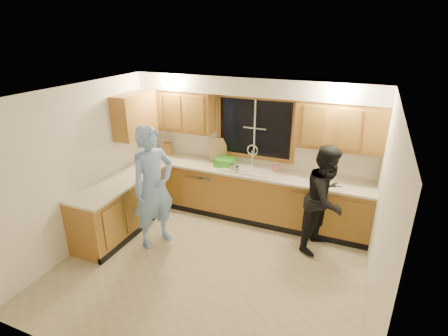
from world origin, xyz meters
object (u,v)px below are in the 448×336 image
(sink, at_px, (248,173))
(stove, at_px, (99,222))
(woman, at_px, (326,199))
(knife_block, at_px, (168,149))
(man, at_px, (153,187))
(bowl, at_px, (317,179))
(dishwasher, at_px, (205,188))
(soap_bottle, at_px, (276,167))
(dish_crate, at_px, (225,162))

(sink, xyz_separation_m, stove, (-1.80, -1.82, -0.41))
(woman, bearing_deg, stove, 132.06)
(knife_block, bearing_deg, man, -101.91)
(stove, height_order, knife_block, knife_block)
(knife_block, xyz_separation_m, bowl, (2.89, -0.13, -0.09))
(dishwasher, relative_size, knife_block, 3.35)
(soap_bottle, bearing_deg, bowl, -8.66)
(woman, bearing_deg, man, 128.72)
(sink, height_order, man, man)
(soap_bottle, bearing_deg, stove, -139.51)
(woman, distance_m, knife_block, 3.17)
(sink, bearing_deg, dish_crate, 178.85)
(sink, height_order, woman, woman)
(stove, xyz_separation_m, woman, (3.19, 1.35, 0.39))
(dishwasher, bearing_deg, man, -99.31)
(soap_bottle, bearing_deg, dish_crate, -174.05)
(stove, height_order, bowl, bowl)
(stove, distance_m, knife_block, 2.04)
(soap_bottle, relative_size, bowl, 0.79)
(stove, relative_size, woman, 0.53)
(woman, bearing_deg, dishwasher, 97.56)
(knife_block, bearing_deg, dish_crate, -40.91)
(sink, relative_size, man, 0.44)
(knife_block, bearing_deg, soap_bottle, -36.12)
(dishwasher, height_order, dish_crate, dish_crate)
(dish_crate, bearing_deg, bowl, -0.48)
(stove, height_order, man, man)
(sink, xyz_separation_m, bowl, (1.17, -0.00, 0.08))
(sink, height_order, bowl, sink)
(dishwasher, bearing_deg, woman, -11.56)
(stove, distance_m, woman, 3.49)
(dishwasher, height_order, knife_block, knife_block)
(dishwasher, bearing_deg, soap_bottle, 5.19)
(woman, height_order, soap_bottle, woman)
(stove, bearing_deg, dish_crate, 53.71)
(sink, bearing_deg, dishwasher, -179.01)
(dishwasher, xyz_separation_m, dish_crate, (0.40, 0.02, 0.58))
(sink, bearing_deg, man, -128.37)
(stove, bearing_deg, knife_block, 87.46)
(sink, height_order, soap_bottle, sink)
(sink, height_order, dishwasher, sink)
(stove, distance_m, soap_bottle, 3.02)
(soap_bottle, bearing_deg, man, -136.42)
(sink, height_order, stove, sink)
(man, bearing_deg, dish_crate, -0.31)
(sink, xyz_separation_m, knife_block, (-1.71, 0.13, 0.18))
(dish_crate, relative_size, bowl, 1.42)
(man, distance_m, dish_crate, 1.49)
(stove, xyz_separation_m, bowl, (2.97, 1.82, 0.50))
(man, height_order, soap_bottle, man)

